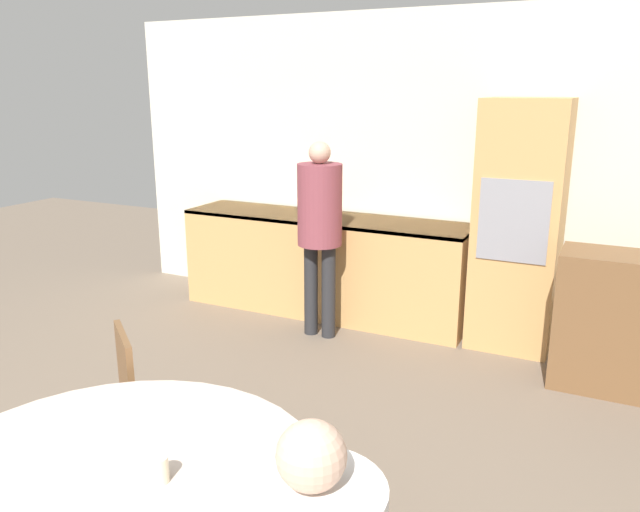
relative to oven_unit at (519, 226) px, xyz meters
name	(u,v)px	position (x,y,z in m)	size (l,w,h in m)	color
wall_back	(436,170)	(-0.76, 0.34, 0.35)	(6.05, 0.05, 2.60)	beige
kitchen_counter	(324,263)	(-1.64, -0.01, -0.50)	(2.58, 0.60, 0.88)	tan
oven_unit	(519,226)	(0.00, 0.00, 0.00)	(0.62, 0.59, 1.90)	tan
chair_far_left	(108,410)	(-1.41, -2.88, -0.46)	(0.56, 0.56, 0.87)	brown
person_standing	(320,219)	(-1.44, -0.52, 0.02)	(0.35, 0.35, 1.58)	#262628
cup	(158,469)	(-0.56, -3.50, -0.16)	(0.07, 0.07, 0.09)	beige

